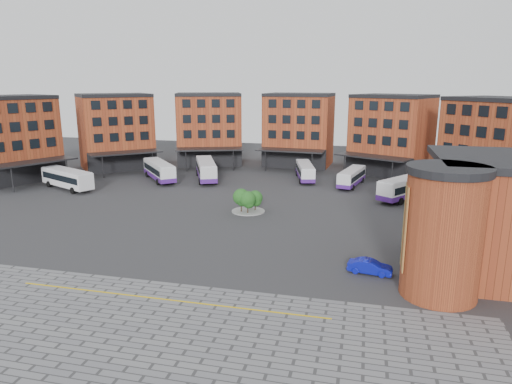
% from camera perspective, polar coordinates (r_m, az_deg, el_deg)
% --- Properties ---
extents(ground, '(160.00, 160.00, 0.00)m').
position_cam_1_polar(ground, '(50.41, -6.63, -5.97)').
color(ground, '#28282B').
rests_on(ground, ground).
extents(paving_zone, '(50.00, 22.00, 0.02)m').
position_cam_1_polar(paving_zone, '(31.68, -17.48, -19.11)').
color(paving_zone, slate).
rests_on(paving_zone, ground).
extents(yellow_line, '(26.00, 0.15, 0.02)m').
position_cam_1_polar(yellow_line, '(37.78, -11.15, -13.04)').
color(yellow_line, gold).
rests_on(yellow_line, paving_zone).
extents(main_building, '(94.14, 42.48, 14.60)m').
position_cam_1_polar(main_building, '(86.02, -1.00, 7.21)').
color(main_building, '#964020').
rests_on(main_building, ground).
extents(east_building, '(17.40, 15.40, 10.60)m').
position_cam_1_polar(east_building, '(44.68, 28.67, -3.05)').
color(east_building, '#964020').
rests_on(east_building, ground).
extents(tree_island, '(4.40, 4.40, 3.21)m').
position_cam_1_polar(tree_island, '(59.90, -1.03, -0.96)').
color(tree_island, gray).
rests_on(tree_island, ground).
extents(bus_a, '(11.36, 7.15, 3.21)m').
position_cam_1_polar(bus_a, '(79.12, -22.55, 1.70)').
color(bus_a, white).
rests_on(bus_a, ground).
extents(bus_b, '(9.55, 10.59, 3.27)m').
position_cam_1_polar(bus_b, '(81.46, -12.01, 2.67)').
color(bus_b, white).
rests_on(bus_b, ground).
extents(bus_c, '(7.46, 12.23, 3.42)m').
position_cam_1_polar(bus_c, '(80.60, -6.25, 2.83)').
color(bus_c, silver).
rests_on(bus_c, ground).
extents(bus_d, '(4.72, 10.56, 2.90)m').
position_cam_1_polar(bus_d, '(80.54, 6.16, 2.62)').
color(bus_d, white).
rests_on(bus_d, ground).
extents(bus_e, '(4.44, 10.18, 2.79)m').
position_cam_1_polar(bus_e, '(77.05, 11.87, 1.86)').
color(bus_e, silver).
rests_on(bus_e, ground).
extents(bus_f, '(9.16, 11.14, 3.33)m').
position_cam_1_polar(bus_f, '(70.41, 18.44, 0.59)').
color(bus_f, white).
rests_on(bus_f, ground).
extents(blue_car, '(4.09, 1.92, 1.30)m').
position_cam_1_polar(blue_car, '(42.74, 14.05, -9.04)').
color(blue_car, '#0D14AC').
rests_on(blue_car, ground).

